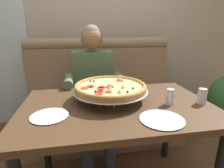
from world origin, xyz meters
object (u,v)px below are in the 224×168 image
(diner_main, at_px, (94,84))
(shaker_oregano, at_px, (202,97))
(pizza, at_px, (110,87))
(shaker_pepper_flakes, at_px, (170,98))
(patio_chair, at_px, (13,73))
(booth_bench, at_px, (102,103))
(dining_table, at_px, (117,117))
(potted_plant, at_px, (223,101))
(plate_near_right, at_px, (49,115))
(plate_near_left, at_px, (162,118))

(diner_main, xyz_separation_m, shaker_oregano, (0.67, -0.69, 0.08))
(pizza, distance_m, shaker_pepper_flakes, 0.41)
(shaker_pepper_flakes, bearing_deg, patio_chair, 128.11)
(shaker_pepper_flakes, bearing_deg, booth_bench, 109.97)
(dining_table, height_order, shaker_oregano, shaker_oregano)
(pizza, distance_m, patio_chair, 2.42)
(potted_plant, bearing_deg, diner_main, -177.42)
(booth_bench, bearing_deg, shaker_oregano, -59.67)
(patio_chair, bearing_deg, plate_near_right, -67.06)
(diner_main, relative_size, plate_near_left, 5.16)
(patio_chair, bearing_deg, shaker_oregano, -48.72)
(booth_bench, distance_m, plate_near_right, 1.12)
(dining_table, relative_size, pizza, 2.41)
(pizza, distance_m, shaker_oregano, 0.62)
(booth_bench, xyz_separation_m, plate_near_right, (-0.42, -0.98, 0.36))
(shaker_pepper_flakes, relative_size, patio_chair, 0.12)
(plate_near_left, bearing_deg, booth_bench, 99.91)
(diner_main, height_order, plate_near_right, diner_main)
(patio_chair, xyz_separation_m, potted_plant, (2.81, -1.42, -0.14))
(booth_bench, bearing_deg, potted_plant, -7.67)
(plate_near_right, bearing_deg, pizza, 26.94)
(shaker_oregano, xyz_separation_m, plate_near_left, (-0.36, -0.17, -0.03))
(shaker_oregano, bearing_deg, dining_table, 171.27)
(plate_near_left, bearing_deg, dining_table, 127.41)
(plate_near_right, distance_m, patio_chair, 2.40)
(plate_near_left, distance_m, patio_chair, 2.82)
(plate_near_right, bearing_deg, patio_chair, 112.94)
(shaker_oregano, height_order, plate_near_left, shaker_oregano)
(dining_table, distance_m, plate_near_right, 0.45)
(pizza, relative_size, patio_chair, 0.61)
(dining_table, distance_m, patio_chair, 2.49)
(shaker_pepper_flakes, xyz_separation_m, potted_plant, (1.11, 0.74, -0.41))
(diner_main, relative_size, patio_chair, 1.48)
(plate_near_left, height_order, plate_near_right, same)
(pizza, height_order, shaker_pepper_flakes, pizza)
(plate_near_left, bearing_deg, diner_main, 109.56)
(shaker_pepper_flakes, bearing_deg, plate_near_right, -176.92)
(booth_bench, height_order, pizza, booth_bench)
(plate_near_left, xyz_separation_m, plate_near_right, (-0.62, 0.15, -0.00))
(booth_bench, relative_size, potted_plant, 2.46)
(shaker_pepper_flakes, height_order, plate_near_right, shaker_pepper_flakes)
(booth_bench, height_order, shaker_pepper_flakes, booth_bench)
(diner_main, relative_size, potted_plant, 1.82)
(booth_bench, bearing_deg, patio_chair, 137.92)
(shaker_pepper_flakes, distance_m, patio_chair, 2.75)
(pizza, relative_size, plate_near_left, 2.12)
(diner_main, bearing_deg, plate_near_right, -113.63)
(shaker_pepper_flakes, distance_m, plate_near_left, 0.24)
(shaker_oregano, relative_size, patio_chair, 0.12)
(dining_table, bearing_deg, pizza, 108.98)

